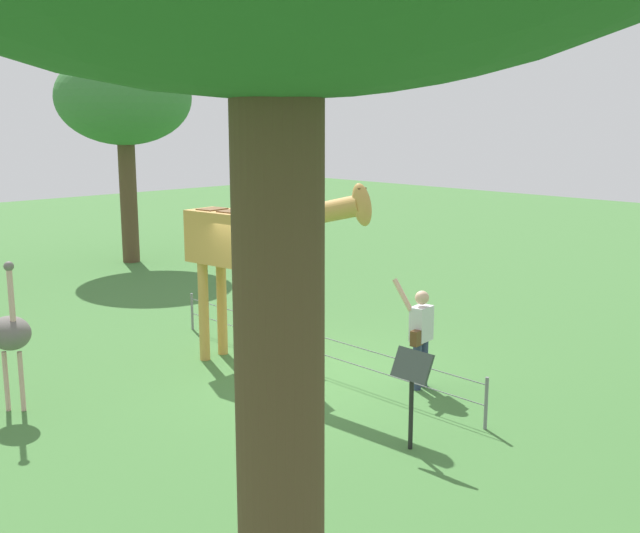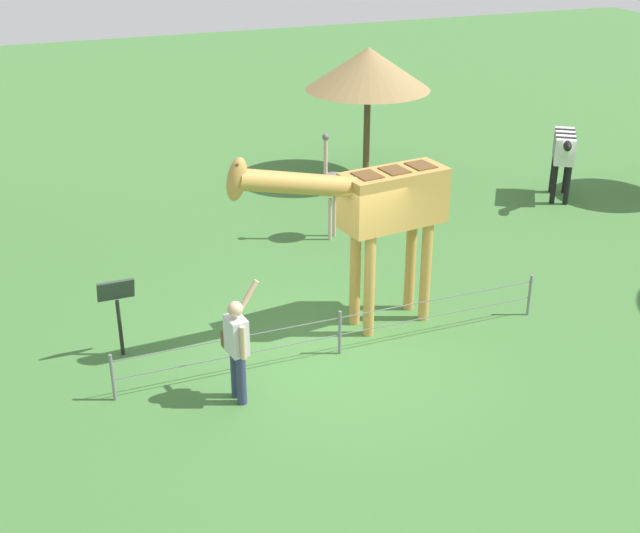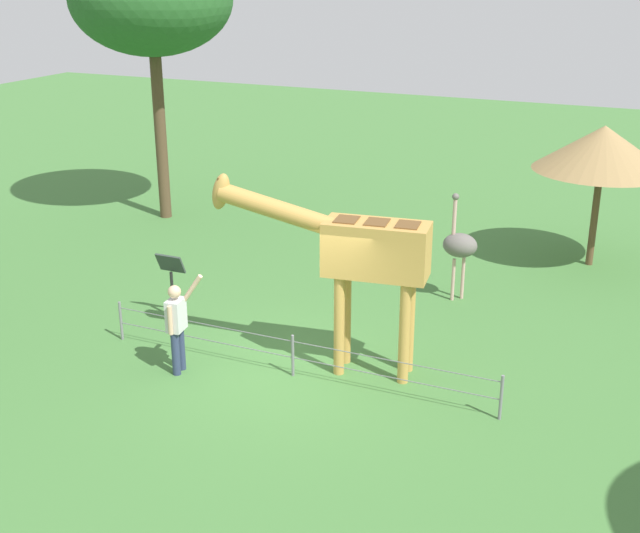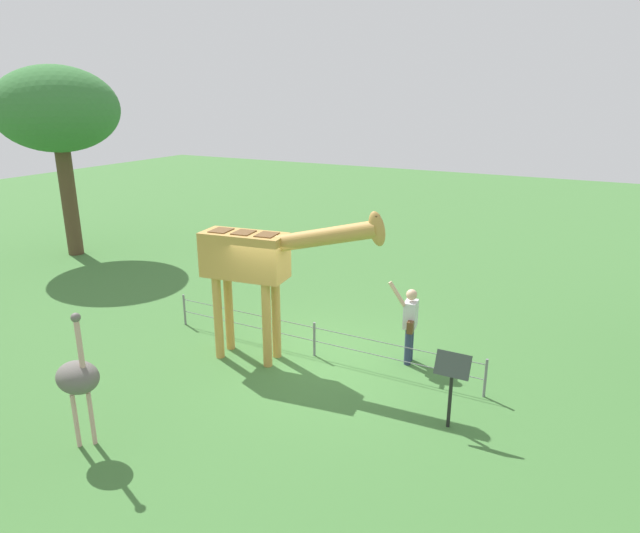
# 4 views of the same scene
# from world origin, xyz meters

# --- Properties ---
(ground_plane) EXTENTS (60.00, 60.00, 0.00)m
(ground_plane) POSITION_xyz_m (0.00, 0.00, 0.00)
(ground_plane) COLOR #427538
(giraffe) EXTENTS (3.76, 0.96, 3.31)m
(giraffe) POSITION_xyz_m (-0.89, -0.42, 2.12)
(giraffe) COLOR #C69347
(giraffe) RESTS_ON ground_plane
(visitor) EXTENTS (0.57, 0.58, 1.76)m
(visitor) POSITION_xyz_m (1.83, 0.86, 0.90)
(visitor) COLOR navy
(visitor) RESTS_ON ground_plane
(ostrich) EXTENTS (0.70, 0.56, 2.25)m
(ostrich) POSITION_xyz_m (-1.66, -4.15, 1.18)
(ostrich) COLOR #CC9E93
(ostrich) RESTS_ON ground_plane
(tree_west) EXTENTS (3.87, 3.87, 6.15)m
(tree_west) POSITION_xyz_m (-10.95, 3.18, 4.73)
(tree_west) COLOR brown
(tree_west) RESTS_ON ground_plane
(info_sign) EXTENTS (0.56, 0.21, 1.32)m
(info_sign) POSITION_xyz_m (3.18, -1.01, 0.95)
(info_sign) COLOR black
(info_sign) RESTS_ON ground_plane
(wire_fence) EXTENTS (7.05, 0.05, 0.75)m
(wire_fence) POSITION_xyz_m (0.00, 0.23, 0.40)
(wire_fence) COLOR slate
(wire_fence) RESTS_ON ground_plane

